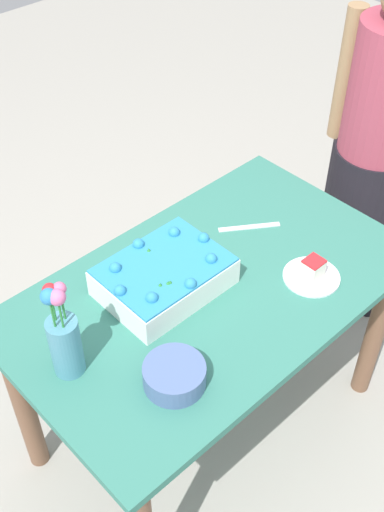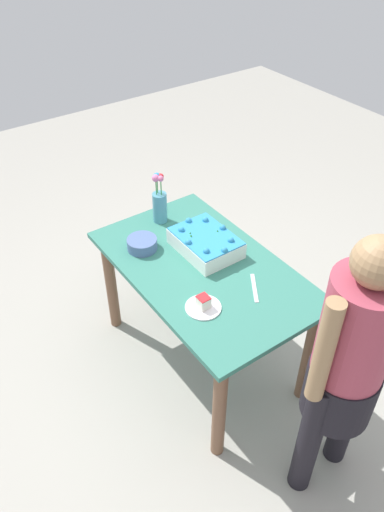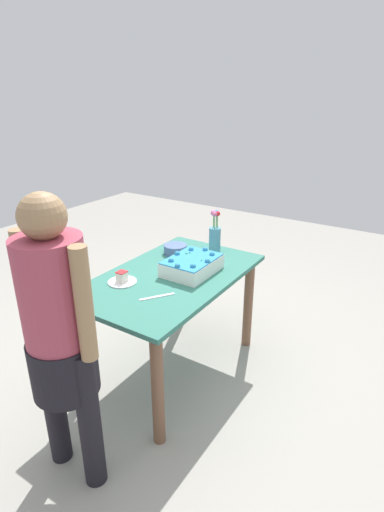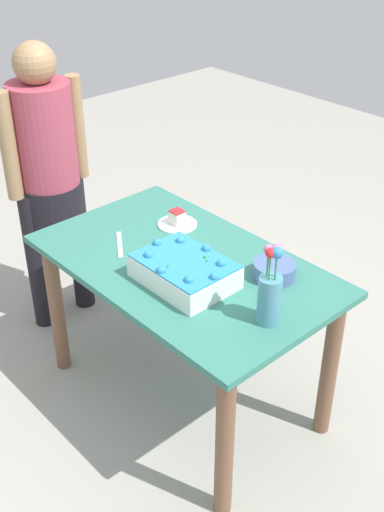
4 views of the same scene
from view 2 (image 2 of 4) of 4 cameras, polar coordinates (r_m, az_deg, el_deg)
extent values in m
plane|color=#9E9B91|center=(3.24, 1.12, -11.33)|extent=(8.00, 8.00, 0.00)
cube|color=#327464|center=(2.72, 1.31, -1.42)|extent=(1.28, 0.77, 0.03)
cylinder|color=brown|center=(2.86, 13.21, -10.86)|extent=(0.07, 0.07, 0.72)
cylinder|color=brown|center=(3.45, -0.16, 0.76)|extent=(0.07, 0.07, 0.72)
cylinder|color=brown|center=(2.57, 3.13, -17.22)|extent=(0.07, 0.07, 0.72)
cylinder|color=brown|center=(3.22, -9.24, -3.17)|extent=(0.07, 0.07, 0.72)
cube|color=white|center=(2.79, 1.57, 1.45)|extent=(0.38, 0.28, 0.09)
cube|color=teal|center=(2.76, 1.58, 2.28)|extent=(0.37, 0.27, 0.01)
sphere|color=teal|center=(2.87, -0.39, 4.05)|extent=(0.04, 0.04, 0.04)
sphere|color=teal|center=(2.80, -1.22, 3.02)|extent=(0.04, 0.04, 0.04)
sphere|color=teal|center=(2.70, -0.43, 1.57)|extent=(0.04, 0.04, 0.04)
sphere|color=teal|center=(2.64, 1.64, 0.56)|extent=(0.04, 0.04, 0.04)
sphere|color=teal|center=(2.65, 3.72, 0.67)|extent=(0.04, 0.04, 0.04)
sphere|color=teal|center=(2.73, 4.47, 1.81)|extent=(0.04, 0.04, 0.04)
sphere|color=teal|center=(2.82, 3.52, 3.24)|extent=(0.04, 0.04, 0.04)
sphere|color=teal|center=(2.88, 1.54, 4.14)|extent=(0.04, 0.04, 0.04)
cone|color=#2D8438|center=(2.79, 2.94, 2.85)|extent=(0.02, 0.02, 0.02)
cone|color=#2D8438|center=(2.75, -0.08, 2.25)|extent=(0.02, 0.02, 0.02)
cone|color=#2D8438|center=(2.76, -0.12, 2.33)|extent=(0.02, 0.02, 0.02)
cone|color=#2D8438|center=(2.77, -0.21, 2.62)|extent=(0.02, 0.02, 0.02)
cylinder|color=white|center=(2.47, 1.29, -5.89)|extent=(0.18, 0.18, 0.01)
cube|color=white|center=(2.45, 1.30, -5.32)|extent=(0.06, 0.06, 0.06)
cube|color=red|center=(2.43, 1.31, -4.76)|extent=(0.06, 0.06, 0.01)
cube|color=silver|center=(2.60, 7.14, -3.64)|extent=(0.19, 0.14, 0.00)
cylinder|color=teal|center=(3.01, -3.69, 5.56)|extent=(0.09, 0.09, 0.19)
cylinder|color=#2D8438|center=(2.94, -3.99, 8.14)|extent=(0.01, 0.01, 0.11)
sphere|color=teal|center=(2.91, -4.04, 9.07)|extent=(0.04, 0.04, 0.04)
cylinder|color=#2D8438|center=(2.92, -4.13, 7.93)|extent=(0.01, 0.01, 0.11)
sphere|color=#D0689B|center=(2.90, -4.18, 8.86)|extent=(0.04, 0.04, 0.04)
cylinder|color=#2D8438|center=(2.92, -3.57, 7.89)|extent=(0.01, 0.01, 0.11)
sphere|color=#D06590|center=(2.89, -3.61, 8.82)|extent=(0.04, 0.04, 0.04)
cylinder|color=#2D8438|center=(2.94, -3.57, 8.13)|extent=(0.01, 0.01, 0.11)
sphere|color=red|center=(2.91, -3.61, 9.06)|extent=(0.04, 0.04, 0.04)
cylinder|color=#4C6496|center=(2.82, -5.72, 1.39)|extent=(0.17, 0.17, 0.07)
cylinder|color=black|center=(2.64, 17.35, -16.53)|extent=(0.11, 0.11, 0.78)
cylinder|color=black|center=(2.51, 13.26, -19.68)|extent=(0.11, 0.11, 0.78)
cylinder|color=black|center=(2.36, 16.51, -14.46)|extent=(0.31, 0.32, 0.28)
cylinder|color=#9F3C4E|center=(2.08, 18.40, -8.13)|extent=(0.30, 0.30, 0.52)
sphere|color=#977550|center=(1.85, 20.56, -0.68)|extent=(0.20, 0.20, 0.20)
cylinder|color=#977550|center=(1.97, 14.85, -10.61)|extent=(0.08, 0.08, 0.52)
camera|label=1|loc=(2.69, -33.07, 26.89)|focal=45.00mm
camera|label=3|loc=(2.73, 58.29, 6.76)|focal=28.00mm
camera|label=4|loc=(4.32, 5.03, 34.60)|focal=45.00mm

